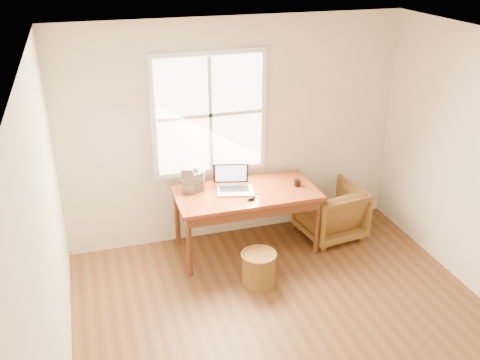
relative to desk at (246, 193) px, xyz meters
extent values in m
cube|color=brown|center=(0.00, -1.80, -0.74)|extent=(4.00, 4.50, 0.02)
cube|color=white|center=(0.00, -1.80, 1.88)|extent=(4.00, 4.50, 0.02)
cube|color=beige|center=(0.00, 0.46, 0.57)|extent=(4.00, 0.02, 2.60)
cube|color=beige|center=(-2.01, -1.80, 0.57)|extent=(0.02, 4.50, 2.60)
cube|color=silver|center=(-0.30, 0.42, 0.82)|extent=(1.32, 0.05, 1.42)
cube|color=white|center=(-0.30, 0.39, 0.82)|extent=(1.20, 0.02, 1.30)
cube|color=silver|center=(-0.30, 0.38, 0.82)|extent=(0.04, 0.02, 1.30)
cube|color=silver|center=(-0.30, 0.38, 0.82)|extent=(1.20, 0.02, 0.04)
cube|color=brown|center=(0.00, 0.00, 0.00)|extent=(1.60, 0.80, 0.04)
imported|color=brown|center=(1.07, 0.00, -0.41)|extent=(0.78, 0.80, 0.65)
cylinder|color=brown|center=(-0.08, -0.70, -0.55)|extent=(0.42, 0.42, 0.35)
ellipsoid|color=black|center=(-0.01, -0.22, 0.04)|extent=(0.12, 0.09, 0.04)
cylinder|color=black|center=(0.60, -0.04, 0.06)|extent=(0.09, 0.09, 0.08)
cube|color=#AFB3BB|center=(-0.59, 0.23, 0.16)|extent=(0.17, 0.16, 0.28)
cube|color=#252429|center=(-0.54, 0.18, 0.13)|extent=(0.18, 0.17, 0.22)
cube|color=#9496A0|center=(-0.62, 0.16, 0.16)|extent=(0.15, 0.14, 0.29)
cube|color=silver|center=(-0.47, 0.36, 0.11)|extent=(0.17, 0.16, 0.18)
camera|label=1|loc=(-1.64, -5.14, 2.64)|focal=40.00mm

